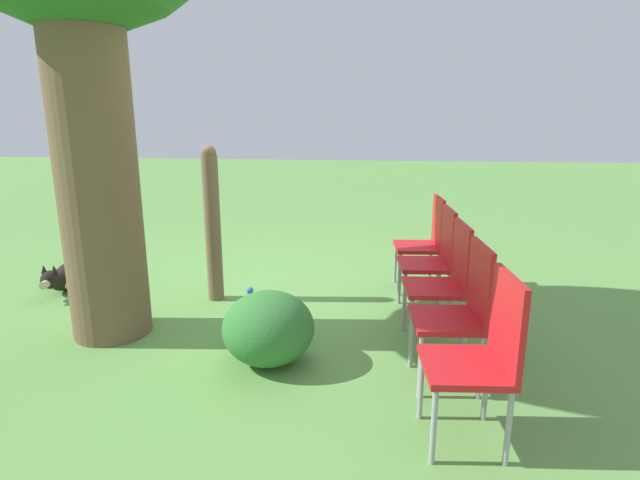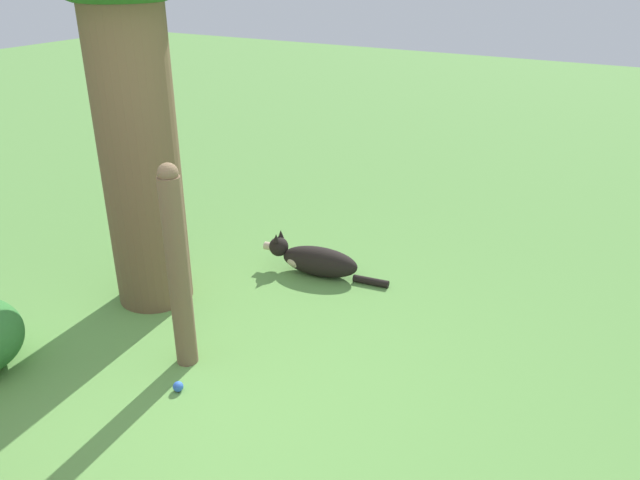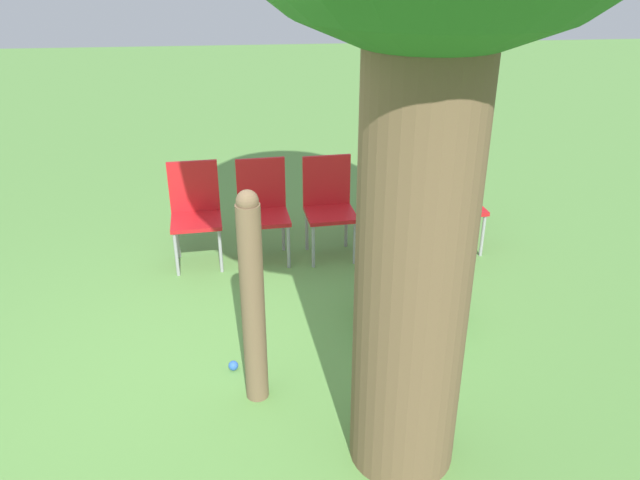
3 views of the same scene
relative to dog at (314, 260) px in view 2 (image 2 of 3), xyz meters
name	(u,v)px [view 2 (image 2 of 3)]	position (x,y,z in m)	size (l,w,h in m)	color
ground_plane	(189,376)	(-1.68, 0.00, -0.13)	(30.00, 30.00, 0.00)	#609947
dog	(314,260)	(0.00, 0.00, 0.00)	(0.33, 1.15, 0.34)	black
fence_post	(178,268)	(-1.54, 0.12, 0.59)	(0.14, 0.14, 1.43)	brown
tennis_ball	(178,387)	(-1.83, -0.04, -0.10)	(0.07, 0.07, 0.07)	blue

